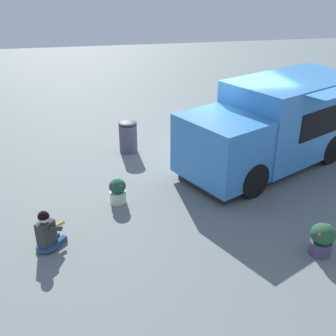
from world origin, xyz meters
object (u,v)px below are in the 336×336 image
at_px(food_truck, 276,126).
at_px(trash_bin, 128,136).
at_px(person_customer, 47,233).
at_px(planter_flowering_far, 118,191).
at_px(planter_flowering_near, 322,239).

xyz_separation_m(food_truck, trash_bin, (3.91, -1.66, -0.63)).
relative_size(person_customer, planter_flowering_far, 1.42).
xyz_separation_m(planter_flowering_near, trash_bin, (3.13, -5.68, 0.14)).
bearing_deg(planter_flowering_near, person_customer, -13.28).
bearing_deg(person_customer, planter_flowering_far, -135.38).
distance_m(person_customer, trash_bin, 4.92).
relative_size(planter_flowering_far, trash_bin, 0.62).
bearing_deg(trash_bin, planter_flowering_near, 118.86).
distance_m(person_customer, planter_flowering_far, 2.12).
bearing_deg(trash_bin, person_customer, 64.91).
bearing_deg(planter_flowering_far, planter_flowering_near, 143.75).
relative_size(planter_flowering_near, trash_bin, 0.68).
relative_size(person_customer, trash_bin, 0.89).
bearing_deg(planter_flowering_near, trash_bin, -61.14).
height_order(person_customer, trash_bin, trash_bin).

